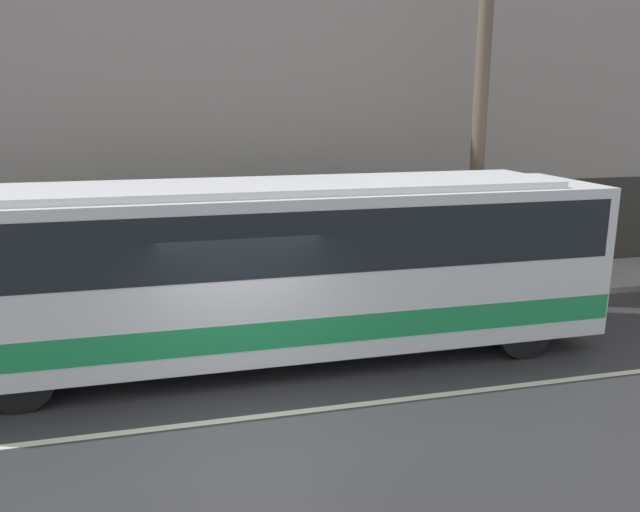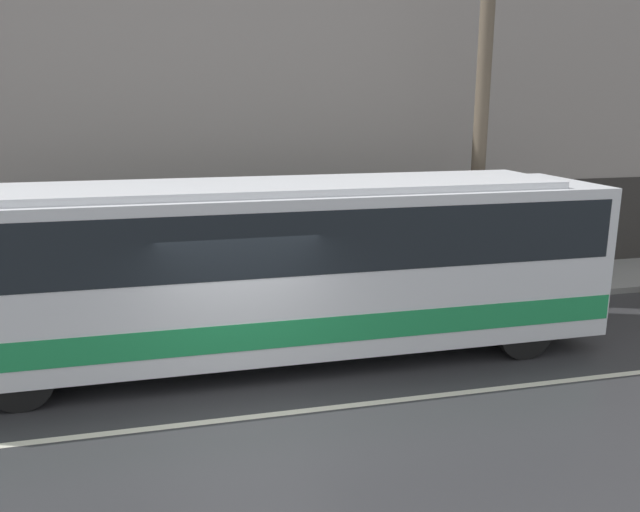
% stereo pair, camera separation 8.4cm
% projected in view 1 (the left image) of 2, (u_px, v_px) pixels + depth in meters
% --- Properties ---
extents(ground_plane, '(60.00, 60.00, 0.00)m').
position_uv_depth(ground_plane, '(253.00, 417.00, 9.16)').
color(ground_plane, '#2D2D30').
extents(sidewalk, '(60.00, 2.55, 0.15)m').
position_uv_depth(sidewalk, '(220.00, 304.00, 14.12)').
color(sidewalk, gray).
rests_on(sidewalk, ground_plane).
extents(building_facade, '(60.00, 0.35, 9.99)m').
position_uv_depth(building_facade, '(206.00, 89.00, 14.33)').
color(building_facade, gray).
rests_on(building_facade, ground_plane).
extents(lane_stripe, '(54.00, 0.14, 0.01)m').
position_uv_depth(lane_stripe, '(253.00, 417.00, 9.16)').
color(lane_stripe, beige).
rests_on(lane_stripe, ground_plane).
extents(transit_bus, '(12.41, 2.55, 3.17)m').
position_uv_depth(transit_bus, '(260.00, 262.00, 10.91)').
color(transit_bus, silver).
rests_on(transit_bus, ground_plane).
extents(utility_pole_near, '(0.32, 0.32, 7.81)m').
position_uv_depth(utility_pole_near, '(479.00, 124.00, 13.71)').
color(utility_pole_near, brown).
rests_on(utility_pole_near, sidewalk).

